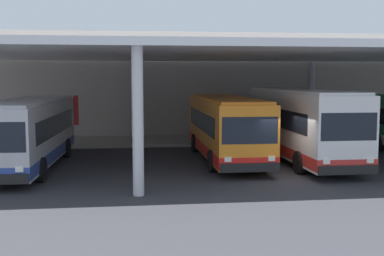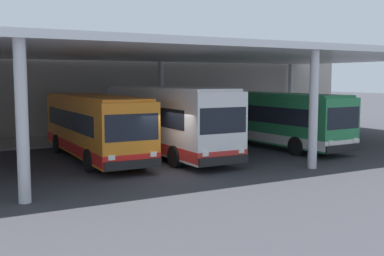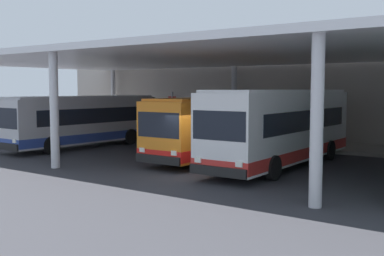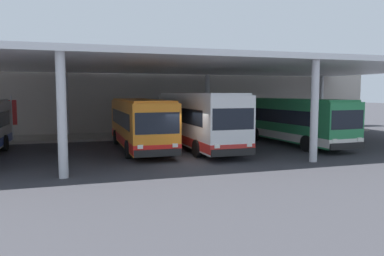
% 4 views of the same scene
% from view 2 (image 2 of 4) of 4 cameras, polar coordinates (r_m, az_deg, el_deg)
% --- Properties ---
extents(ground_plane, '(200.00, 200.00, 0.00)m').
position_cam_2_polar(ground_plane, '(20.49, -3.41, -5.28)').
color(ground_plane, '#333338').
extents(platform_kerb, '(42.00, 4.50, 0.18)m').
position_cam_2_polar(platform_kerb, '(31.37, -12.63, -1.31)').
color(platform_kerb, gray).
rests_on(platform_kerb, ground).
extents(station_building_facade, '(48.00, 1.60, 7.27)m').
position_cam_2_polar(station_building_facade, '(34.26, -14.28, 5.20)').
color(station_building_facade, '#ADA399').
rests_on(station_building_facade, ground).
extents(canopy_shelter, '(40.00, 17.00, 5.55)m').
position_cam_2_polar(canopy_shelter, '(25.21, -8.90, 8.90)').
color(canopy_shelter, silver).
rests_on(canopy_shelter, ground).
extents(bus_second_bay, '(2.77, 10.54, 3.17)m').
position_cam_2_polar(bus_second_bay, '(23.95, -11.75, 0.25)').
color(bus_second_bay, orange).
rests_on(bus_second_bay, ground).
extents(bus_middle_bay, '(2.78, 11.34, 3.57)m').
position_cam_2_polar(bus_middle_bay, '(24.72, -3.23, 0.97)').
color(bus_middle_bay, white).
rests_on(bus_middle_bay, ground).
extents(bus_far_bay, '(3.10, 10.65, 3.17)m').
position_cam_2_polar(bus_far_bay, '(28.18, 9.79, 1.13)').
color(bus_far_bay, '#28844C').
rests_on(bus_far_bay, ground).
extents(bench_waiting, '(1.80, 0.45, 0.92)m').
position_cam_2_polar(bench_waiting, '(34.38, 0.09, 0.42)').
color(bench_waiting, brown).
rests_on(bench_waiting, platform_kerb).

